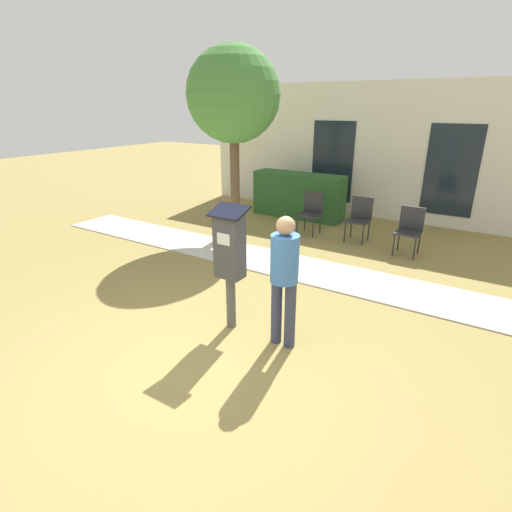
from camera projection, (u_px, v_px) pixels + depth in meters
The scene contains 10 objects.
ground_plane at pixel (195, 366), 4.38m from camera, with size 40.00×40.00×0.00m, color olive.
sidewalk at pixel (314, 271), 6.84m from camera, with size 12.00×1.10×0.02m.
building_facade at pixel (390, 153), 9.53m from camera, with size 10.00×0.26×3.20m.
parking_meter at pixel (230, 253), 4.82m from camera, with size 0.44×0.31×1.59m.
person_standing at pixel (284, 272), 4.47m from camera, with size 0.32×0.32×1.58m.
outdoor_chair_left at pixel (311, 210), 8.73m from camera, with size 0.44×0.44×0.90m.
outdoor_chair_middle at pixel (360, 216), 8.25m from camera, with size 0.44×0.44×0.90m.
outdoor_chair_right at pixel (410, 227), 7.49m from camera, with size 0.44×0.44×0.90m.
hedge_row at pixel (298, 195), 9.97m from camera, with size 2.30×0.60×1.10m.
tree at pixel (233, 96), 8.01m from camera, with size 1.90×1.90×3.82m.
Camera 1 is at (2.52, -2.73, 2.70)m, focal length 28.00 mm.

